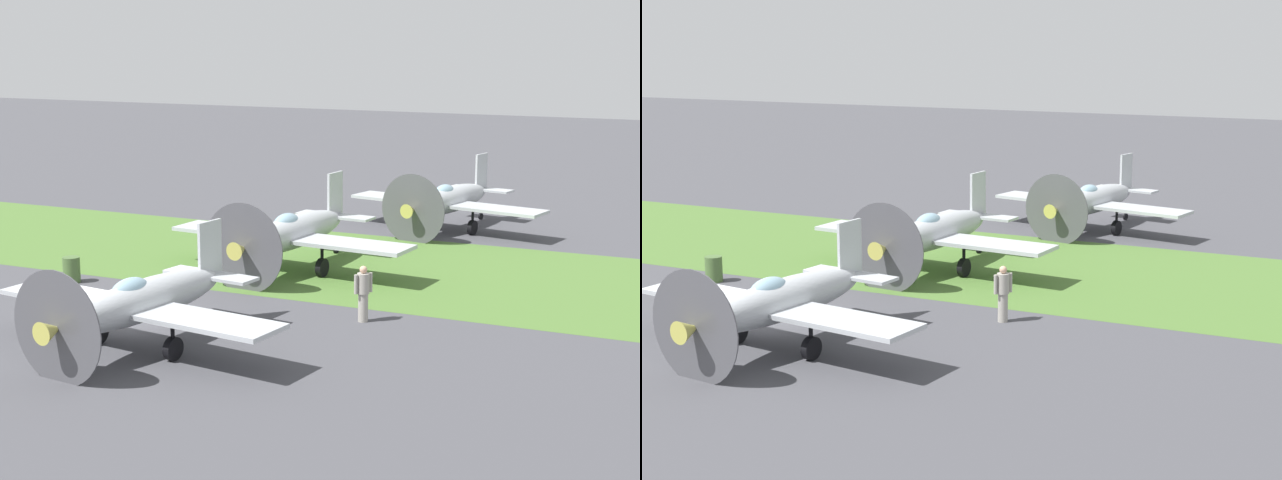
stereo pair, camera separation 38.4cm
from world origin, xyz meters
The scene contains 7 objects.
ground_plane centered at (0.00, 0.00, 0.00)m, with size 160.00×160.00×0.00m, color #424247.
grass_verge centered at (0.00, -10.12, 0.00)m, with size 120.00×11.00×0.01m, color #476B2D.
airplane_lead centered at (-2.39, 1.69, 1.36)m, with size 9.17×7.28×3.25m.
airplane_wingman centered at (-2.04, -8.41, 1.42)m, with size 9.54×7.55×3.39m.
airplane_trail centered at (-4.92, -18.08, 1.35)m, with size 9.13×7.29×3.23m.
ground_crew_chief centered at (-6.92, -3.31, 0.91)m, with size 0.42×0.53×1.73m.
fuel_drum centered at (4.19, -3.55, 0.45)m, with size 0.60×0.60×0.90m, color #476633.
Camera 2 is at (-18.30, 23.59, 8.61)m, focal length 56.30 mm.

